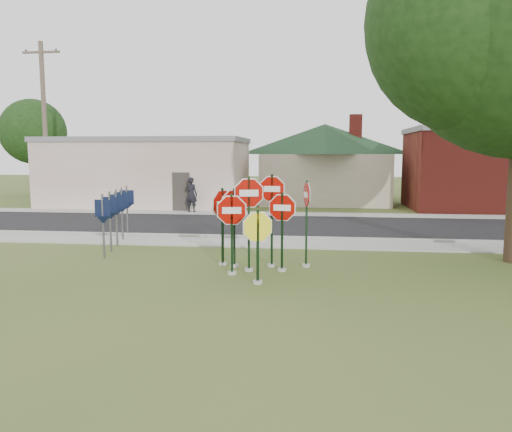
# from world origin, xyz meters

# --- Properties ---
(ground) EXTENTS (120.00, 120.00, 0.00)m
(ground) POSITION_xyz_m (0.00, 0.00, 0.00)
(ground) COLOR #3C541F
(ground) RESTS_ON ground
(sidewalk_near) EXTENTS (60.00, 1.60, 0.06)m
(sidewalk_near) POSITION_xyz_m (0.00, 5.50, 0.03)
(sidewalk_near) COLOR gray
(sidewalk_near) RESTS_ON ground
(road) EXTENTS (60.00, 7.00, 0.04)m
(road) POSITION_xyz_m (0.00, 10.00, 0.02)
(road) COLOR black
(road) RESTS_ON ground
(sidewalk_far) EXTENTS (60.00, 1.60, 0.06)m
(sidewalk_far) POSITION_xyz_m (0.00, 14.30, 0.03)
(sidewalk_far) COLOR gray
(sidewalk_far) RESTS_ON ground
(curb) EXTENTS (60.00, 0.20, 0.14)m
(curb) POSITION_xyz_m (0.00, 6.50, 0.07)
(curb) COLOR gray
(curb) RESTS_ON ground
(stop_sign_center) EXTENTS (1.09, 0.29, 2.73)m
(stop_sign_center) POSITION_xyz_m (-0.30, 1.35, 1.72)
(stop_sign_center) COLOR #A4A198
(stop_sign_center) RESTS_ON ground
(stop_sign_yellow) EXTENTS (0.98, 0.43, 1.96)m
(stop_sign_yellow) POSITION_xyz_m (0.10, 0.04, 1.14)
(stop_sign_yellow) COLOR #A4A198
(stop_sign_yellow) RESTS_ON ground
(stop_sign_left) EXTENTS (1.09, 0.24, 2.29)m
(stop_sign_left) POSITION_xyz_m (-0.69, 0.89, 1.39)
(stop_sign_left) COLOR #A4A198
(stop_sign_left) RESTS_ON ground
(stop_sign_right) EXTENTS (1.03, 0.24, 2.28)m
(stop_sign_right) POSITION_xyz_m (0.61, 1.44, 1.38)
(stop_sign_right) COLOR #A4A198
(stop_sign_right) RESTS_ON ground
(stop_sign_back_right) EXTENTS (1.01, 0.24, 2.75)m
(stop_sign_back_right) POSITION_xyz_m (0.28, 1.95, 1.71)
(stop_sign_back_right) COLOR #A4A198
(stop_sign_back_right) RESTS_ON ground
(stop_sign_back_left) EXTENTS (0.92, 0.33, 2.35)m
(stop_sign_back_left) POSITION_xyz_m (-0.78, 1.81, 1.42)
(stop_sign_back_left) COLOR #A4A198
(stop_sign_back_left) RESTS_ON ground
(stop_sign_far_right) EXTENTS (0.25, 0.97, 2.58)m
(stop_sign_far_right) POSITION_xyz_m (1.26, 2.06, 1.58)
(stop_sign_far_right) COLOR #A4A198
(stop_sign_far_right) RESTS_ON ground
(stop_sign_far_left) EXTENTS (0.58, 1.00, 2.37)m
(stop_sign_far_left) POSITION_xyz_m (-1.15, 1.98, 1.45)
(stop_sign_far_left) COLOR #A4A198
(stop_sign_far_left) RESTS_ON ground
(route_sign_row) EXTENTS (1.43, 4.63, 2.00)m
(route_sign_row) POSITION_xyz_m (-5.40, 4.50, 1.22)
(route_sign_row) COLOR #59595E
(route_sign_row) RESTS_ON ground
(building_stucco) EXTENTS (12.20, 6.20, 4.20)m
(building_stucco) POSITION_xyz_m (-9.00, 18.00, 2.15)
(building_stucco) COLOR silver
(building_stucco) RESTS_ON ground
(building_house) EXTENTS (11.60, 11.60, 6.20)m
(building_house) POSITION_xyz_m (2.00, 22.00, 3.65)
(building_house) COLOR #BFB298
(building_house) RESTS_ON ground
(building_brick) EXTENTS (10.20, 6.20, 4.75)m
(building_brick) POSITION_xyz_m (12.00, 18.50, 2.40)
(building_brick) COLOR maroon
(building_brick) RESTS_ON ground
(utility_pole_near) EXTENTS (2.20, 0.26, 9.50)m
(utility_pole_near) POSITION_xyz_m (-14.00, 15.20, 4.97)
(utility_pole_near) COLOR #4D3F33
(utility_pole_near) RESTS_ON ground
(bg_tree_left) EXTENTS (4.90, 4.90, 7.35)m
(bg_tree_left) POSITION_xyz_m (-20.00, 24.00, 4.88)
(bg_tree_left) COLOR black
(bg_tree_left) RESTS_ON ground
(pedestrian) EXTENTS (0.79, 0.61, 1.91)m
(pedestrian) POSITION_xyz_m (-5.28, 14.46, 1.01)
(pedestrian) COLOR black
(pedestrian) RESTS_ON sidewalk_far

